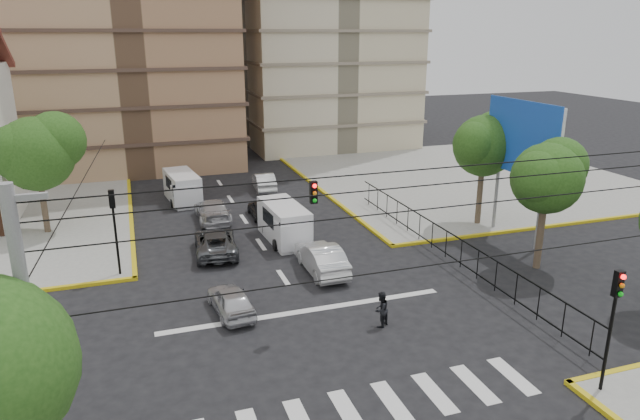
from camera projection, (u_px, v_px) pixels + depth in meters
name	position (u px, v px, depth m)	size (l,w,h in m)	color
ground	(314.00, 323.00, 24.27)	(160.00, 160.00, 0.00)	black
sidewalk_ne	(464.00, 177.00, 48.45)	(26.00, 26.00, 0.15)	gray
crosswalk_stripes	(370.00, 407.00, 18.84)	(12.00, 2.40, 0.01)	silver
stop_line	(306.00, 311.00, 25.35)	(13.00, 0.40, 0.01)	silver
park_fence	(445.00, 260.00, 31.09)	(0.10, 22.50, 1.66)	black
billboard	(523.00, 140.00, 32.32)	(0.36, 6.20, 8.10)	slate
tree_park_a	(549.00, 175.00, 28.60)	(4.41, 3.60, 6.83)	#473828
tree_park_c	(485.00, 143.00, 35.14)	(4.65, 3.80, 7.25)	#473828
tree_tudor	(38.00, 150.00, 33.56)	(5.39, 4.40, 7.43)	#473828
traffic_light_se	(613.00, 311.00, 18.67)	(0.28, 0.22, 4.40)	black
traffic_light_nw	(114.00, 218.00, 28.01)	(0.28, 0.22, 4.40)	black
traffic_light_hanging	(331.00, 204.00, 20.67)	(18.00, 9.12, 0.92)	black
utility_pole_sw	(39.00, 385.00, 11.96)	(1.40, 0.28, 9.00)	slate
van_right_lane	(285.00, 224.00, 33.49)	(2.17, 4.95, 2.19)	silver
van_left_lane	(183.00, 189.00, 41.30)	(2.40, 4.91, 2.13)	silver
car_silver_front_left	(231.00, 300.00, 24.99)	(1.47, 3.66, 1.25)	silver
car_white_front_right	(321.00, 258.00, 29.30)	(1.62, 4.63, 1.53)	silver
car_grey_mid_left	(216.00, 242.00, 31.78)	(2.22, 4.81, 1.34)	#4E5155
car_silver_rear_left	(213.00, 210.00, 37.27)	(2.02, 4.96, 1.44)	silver
car_darkgrey_mid_right	(262.00, 209.00, 38.00)	(1.44, 3.57, 1.22)	#29292B
car_white_rear_right	(264.00, 182.00, 44.57)	(1.47, 4.21, 1.39)	silver
pedestrian_crosswalk	(381.00, 309.00, 23.81)	(0.76, 0.59, 1.56)	black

